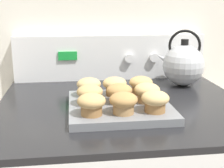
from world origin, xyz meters
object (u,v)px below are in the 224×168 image
object	(u,v)px
muffin_r1_c1	(119,93)
muffin_r1_c0	(90,94)
muffin_r0_c0	(91,104)
muffin_r1_c2	(147,92)
muffin_r2_c2	(141,84)
muffin_r0_c1	(123,102)
muffin_r2_c1	(115,85)
muffin_pan	(119,106)
muffin_r2_c0	(89,86)
tea_kettle	(183,64)
muffin_r0_c2	(155,101)

from	to	relation	value
muffin_r1_c1	muffin_r1_c0	bearing A→B (deg)	-178.20
muffin_r0_c0	muffin_r1_c0	size ratio (longest dim) A/B	1.00
muffin_r1_c2	muffin_r2_c2	xyz separation A→B (m)	(0.00, 0.09, 0.00)
muffin_r0_c0	muffin_r1_c2	size ratio (longest dim) A/B	1.00
muffin_r0_c1	muffin_r1_c2	world-z (taller)	same
muffin_r1_c2	muffin_r2_c1	size ratio (longest dim) A/B	1.00
muffin_pan	muffin_r0_c0	bearing A→B (deg)	-134.81
muffin_r0_c1	muffin_r2_c2	bearing A→B (deg)	63.54
muffin_r0_c1	muffin_r2_c1	world-z (taller)	same
muffin_pan	muffin_r2_c2	bearing A→B (deg)	45.22
muffin_r1_c1	muffin_pan	bearing A→B (deg)	-101.22
muffin_r2_c2	muffin_r2_c0	bearing A→B (deg)	179.92
muffin_pan	tea_kettle	distance (m)	0.38
muffin_r0_c1	muffin_r2_c0	bearing A→B (deg)	115.58
muffin_r2_c1	muffin_r2_c2	size ratio (longest dim) A/B	1.00
muffin_r1_c2	muffin_r2_c1	xyz separation A→B (m)	(-0.09, 0.09, 0.00)
muffin_r0_c1	muffin_r0_c2	distance (m)	0.09
muffin_pan	muffin_r2_c2	world-z (taller)	muffin_r2_c2
muffin_r1_c1	muffin_r1_c2	world-z (taller)	same
muffin_r0_c1	muffin_r1_c0	world-z (taller)	same
muffin_r0_c0	muffin_r2_c1	distance (m)	0.19
muffin_r0_c1	muffin_r1_c1	world-z (taller)	same
muffin_r0_c0	muffin_r1_c0	xyz separation A→B (m)	(0.00, 0.09, 0.00)
muffin_r2_c0	muffin_r2_c2	size ratio (longest dim) A/B	1.00
muffin_pan	muffin_r1_c2	world-z (taller)	muffin_r1_c2
muffin_r1_c1	muffin_r2_c0	world-z (taller)	same
muffin_pan	muffin_r0_c0	size ratio (longest dim) A/B	3.89
muffin_r0_c0	muffin_r1_c2	xyz separation A→B (m)	(0.17, 0.09, 0.00)
muffin_r2_c1	muffin_r2_c2	bearing A→B (deg)	-0.06
muffin_pan	muffin_r1_c2	distance (m)	0.09
muffin_r0_c0	muffin_pan	bearing A→B (deg)	45.19
muffin_r0_c2	muffin_r2_c2	xyz separation A→B (m)	(-0.00, 0.17, 0.00)
muffin_r0_c2	muffin_r1_c0	bearing A→B (deg)	153.95
muffin_r0_c1	muffin_r2_c2	xyz separation A→B (m)	(0.09, 0.17, 0.00)
muffin_r0_c0	muffin_r2_c0	xyz separation A→B (m)	(0.00, 0.17, 0.00)
muffin_r0_c0	muffin_r1_c1	bearing A→B (deg)	45.55
muffin_r0_c2	muffin_r1_c0	size ratio (longest dim) A/B	1.00
muffin_r1_c1	muffin_r2_c2	bearing A→B (deg)	44.84
muffin_r0_c2	muffin_r1_c1	size ratio (longest dim) A/B	1.00
muffin_r0_c0	muffin_r0_c2	size ratio (longest dim) A/B	1.00
muffin_r0_c2	muffin_r1_c2	distance (m)	0.08
muffin_r1_c2	muffin_r0_c0	bearing A→B (deg)	-153.15
muffin_r1_c0	tea_kettle	xyz separation A→B (m)	(0.37, 0.25, 0.03)
tea_kettle	muffin_pan	bearing A→B (deg)	-138.65
muffin_r0_c0	muffin_r0_c1	size ratio (longest dim) A/B	1.00
muffin_r1_c0	tea_kettle	bearing A→B (deg)	34.11
muffin_pan	muffin_r1_c0	bearing A→B (deg)	-179.10
muffin_r0_c1	tea_kettle	size ratio (longest dim) A/B	0.36
muffin_r0_c2	muffin_r2_c1	distance (m)	0.19
muffin_r2_c2	muffin_pan	bearing A→B (deg)	-134.78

